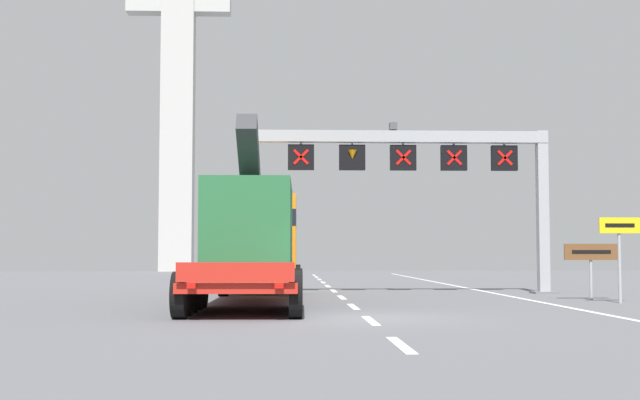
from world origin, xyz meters
name	(u,v)px	position (x,y,z in m)	size (l,w,h in m)	color
ground	(358,318)	(0.00, 0.00, 0.00)	(112.00, 112.00, 0.00)	#5B5B60
lane_markings	(330,288)	(0.20, 16.83, 0.01)	(0.20, 48.25, 0.01)	silver
edge_line_right	(494,293)	(6.20, 12.00, 0.01)	(0.20, 63.00, 0.01)	silver
overhead_lane_gantry	(436,161)	(3.99, 11.90, 5.03)	(11.36, 0.90, 6.51)	#9EA0A5
heavy_haul_truck_red	(255,239)	(-2.71, 7.16, 1.99)	(3.18, 14.10, 5.30)	red
exit_sign_yellow	(619,240)	(8.53, 5.57, 1.95)	(1.27, 0.15, 2.62)	#9EA0A5
tourist_info_sign_brown	(591,257)	(8.32, 7.45, 1.42)	(1.79, 0.15, 1.84)	#9EA0A5
bridge_pylon_distant	(178,52)	(-11.20, 52.98, 19.05)	(9.00, 2.00, 37.32)	#B7B7B2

